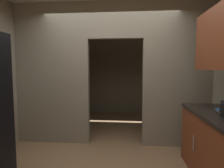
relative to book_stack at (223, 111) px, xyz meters
name	(u,v)px	position (x,y,z in m)	size (l,w,h in m)	color
kitchen_partition	(109,70)	(-1.55, 1.09, 0.51)	(3.73, 0.12, 2.72)	gray
adjoining_room_shell	(116,72)	(-1.53, 2.92, 0.42)	(3.73, 2.63, 2.72)	gray
book_stack	(223,111)	(0.00, 0.00, 0.00)	(0.14, 0.15, 0.05)	black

